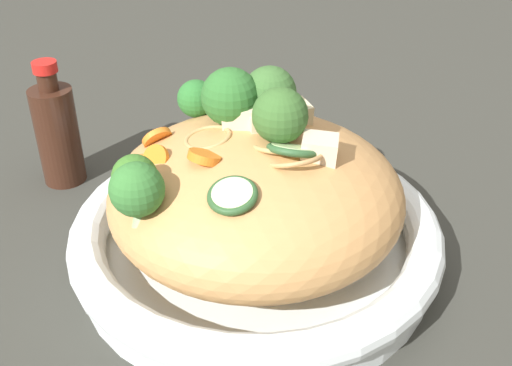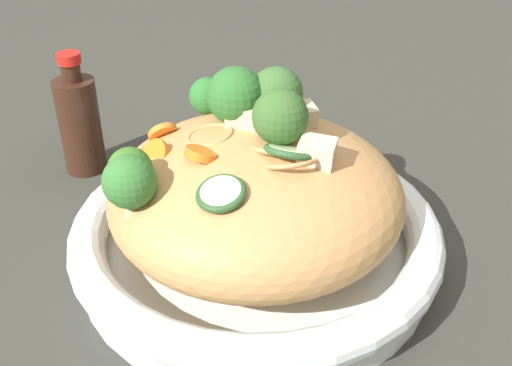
% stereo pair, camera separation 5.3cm
% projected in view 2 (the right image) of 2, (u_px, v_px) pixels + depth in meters
% --- Properties ---
extents(ground_plane, '(3.00, 3.00, 0.00)m').
position_uv_depth(ground_plane, '(256.00, 258.00, 0.58)').
color(ground_plane, '#34342E').
extents(serving_bowl, '(0.34, 0.34, 0.05)m').
position_uv_depth(serving_bowl, '(256.00, 236.00, 0.56)').
color(serving_bowl, white).
rests_on(serving_bowl, ground_plane).
extents(noodle_heap, '(0.26, 0.26, 0.12)m').
position_uv_depth(noodle_heap, '(256.00, 193.00, 0.54)').
color(noodle_heap, tan).
rests_on(noodle_heap, serving_bowl).
extents(broccoli_florets, '(0.17, 0.20, 0.09)m').
position_uv_depth(broccoli_florets, '(227.00, 118.00, 0.52)').
color(broccoli_florets, '#92AE76').
rests_on(broccoli_florets, serving_bowl).
extents(carrot_coins, '(0.16, 0.12, 0.03)m').
position_uv_depth(carrot_coins, '(192.00, 142.00, 0.52)').
color(carrot_coins, orange).
rests_on(carrot_coins, serving_bowl).
extents(zucchini_slices, '(0.10, 0.19, 0.03)m').
position_uv_depth(zucchini_slices, '(264.00, 143.00, 0.51)').
color(zucchini_slices, '#C1D997').
rests_on(zucchini_slices, serving_bowl).
extents(chicken_chunks, '(0.10, 0.10, 0.03)m').
position_uv_depth(chicken_chunks, '(280.00, 128.00, 0.52)').
color(chicken_chunks, beige).
rests_on(chicken_chunks, serving_bowl).
extents(soy_sauce_bottle, '(0.05, 0.05, 0.14)m').
position_uv_depth(soy_sauce_bottle, '(80.00, 122.00, 0.69)').
color(soy_sauce_bottle, '#381E14').
rests_on(soy_sauce_bottle, ground_plane).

